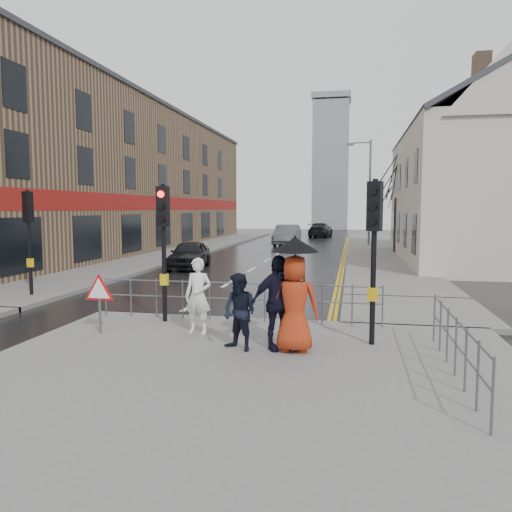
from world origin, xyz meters
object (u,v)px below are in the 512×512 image
at_px(pedestrian_a, 198,296).
at_px(pedestrian_b, 240,312).
at_px(pedestrian_with_umbrella, 295,292).
at_px(car_parked, 189,254).
at_px(pedestrian_d, 277,303).
at_px(car_mid, 287,235).

distance_m(pedestrian_a, pedestrian_b, 1.67).
relative_size(pedestrian_with_umbrella, car_parked, 0.56).
xyz_separation_m(pedestrian_a, pedestrian_d, (1.94, -0.94, 0.09)).
height_order(pedestrian_b, car_parked, pedestrian_b).
xyz_separation_m(pedestrian_with_umbrella, car_mid, (-4.10, 30.25, -0.50)).
height_order(pedestrian_a, pedestrian_d, pedestrian_d).
bearing_deg(pedestrian_a, car_parked, 115.79).
xyz_separation_m(pedestrian_d, car_mid, (-3.74, 30.16, -0.26)).
distance_m(pedestrian_d, car_mid, 30.39).
bearing_deg(pedestrian_a, pedestrian_with_umbrella, -17.81).
height_order(pedestrian_with_umbrella, pedestrian_d, pedestrian_with_umbrella).
bearing_deg(car_parked, pedestrian_d, -70.29).
distance_m(pedestrian_a, car_mid, 29.27).
relative_size(pedestrian_a, car_mid, 0.34).
bearing_deg(car_parked, pedestrian_with_umbrella, -69.22).
distance_m(car_parked, car_mid, 16.64).
bearing_deg(car_parked, car_mid, 75.22).
distance_m(pedestrian_with_umbrella, car_mid, 30.53).
distance_m(pedestrian_a, car_parked, 13.57).
relative_size(pedestrian_with_umbrella, car_mid, 0.45).
bearing_deg(pedestrian_b, pedestrian_d, 43.43).
relative_size(pedestrian_b, pedestrian_with_umbrella, 0.68).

